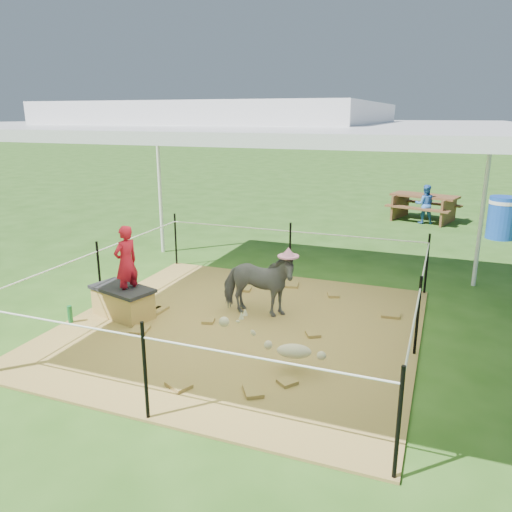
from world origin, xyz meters
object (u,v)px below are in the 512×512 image
(picnic_table_near, at_px, (424,208))
(distant_person, at_px, (425,204))
(green_bottle, at_px, (70,314))
(trash_barrel, at_px, (502,218))
(straw_bale, at_px, (123,303))
(foal, at_px, (294,348))
(woman, at_px, (126,256))
(pony, at_px, (258,284))

(picnic_table_near, bearing_deg, distant_person, -67.98)
(green_bottle, bearing_deg, distant_person, 64.26)
(trash_barrel, bearing_deg, straw_bale, -127.15)
(foal, relative_size, picnic_table_near, 0.58)
(woman, relative_size, picnic_table_near, 0.61)
(green_bottle, bearing_deg, straw_bale, 39.29)
(pony, xyz_separation_m, foal, (0.94, -1.35, -0.19))
(woman, bearing_deg, trash_barrel, 159.27)
(foal, bearing_deg, distant_person, 71.73)
(straw_bale, xyz_separation_m, woman, (0.10, 0.00, 0.71))
(green_bottle, distance_m, distant_person, 9.58)
(green_bottle, distance_m, foal, 3.25)
(distant_person, bearing_deg, woman, 56.88)
(pony, xyz_separation_m, distant_person, (1.85, 7.46, 0.02))
(trash_barrel, xyz_separation_m, picnic_table_near, (-1.78, 1.48, -0.14))
(pony, relative_size, picnic_table_near, 0.65)
(trash_barrel, xyz_separation_m, distant_person, (-1.74, 1.11, 0.02))
(picnic_table_near, xyz_separation_m, distant_person, (0.03, -0.37, 0.16))
(green_bottle, xyz_separation_m, picnic_table_near, (4.12, 8.99, 0.20))
(green_bottle, distance_m, pony, 2.60)
(distant_person, bearing_deg, foal, 74.19)
(straw_bale, distance_m, distant_person, 8.93)
(pony, relative_size, foal, 1.12)
(green_bottle, xyz_separation_m, pony, (2.30, 1.16, 0.34))
(woman, xyz_separation_m, green_bottle, (-0.65, -0.45, -0.78))
(trash_barrel, bearing_deg, picnic_table_near, 140.17)
(foal, relative_size, distant_person, 0.95)
(trash_barrel, relative_size, distant_person, 0.95)
(woman, distance_m, picnic_table_near, 9.24)
(foal, distance_m, distant_person, 8.87)
(pony, bearing_deg, picnic_table_near, -16.78)
(pony, relative_size, distant_person, 1.07)
(straw_bale, relative_size, foal, 0.88)
(trash_barrel, bearing_deg, woman, -126.63)
(woman, height_order, distant_person, woman)
(woman, distance_m, distant_person, 8.90)
(picnic_table_near, height_order, distant_person, distant_person)
(picnic_table_near, bearing_deg, foal, -78.78)
(straw_bale, relative_size, picnic_table_near, 0.51)
(foal, xyz_separation_m, picnic_table_near, (0.88, 9.19, 0.05))
(green_bottle, relative_size, pony, 0.22)
(straw_bale, bearing_deg, distant_person, 66.19)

